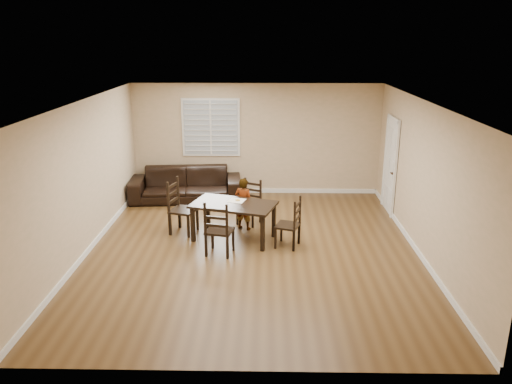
% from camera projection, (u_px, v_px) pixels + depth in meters
% --- Properties ---
extents(ground, '(7.00, 7.00, 0.00)m').
position_uv_depth(ground, '(253.00, 249.00, 9.21)').
color(ground, brown).
rests_on(ground, ground).
extents(room, '(6.04, 7.04, 2.72)m').
position_uv_depth(room, '(255.00, 152.00, 8.84)').
color(room, '#CEAD8B').
rests_on(room, ground).
extents(dining_table, '(1.74, 1.30, 0.73)m').
position_uv_depth(dining_table, '(234.00, 208.00, 9.49)').
color(dining_table, black).
rests_on(dining_table, ground).
extents(chair_near, '(0.55, 0.54, 0.93)m').
position_uv_depth(chair_near, '(251.00, 203.00, 10.44)').
color(chair_near, black).
rests_on(chair_near, ground).
extents(chair_far, '(0.54, 0.52, 1.02)m').
position_uv_depth(chair_far, '(217.00, 232.00, 8.79)').
color(chair_far, black).
rests_on(chair_far, ground).
extents(chair_left, '(0.58, 0.60, 1.09)m').
position_uv_depth(chair_left, '(177.00, 208.00, 9.90)').
color(chair_left, black).
rests_on(chair_left, ground).
extents(chair_right, '(0.52, 0.54, 0.96)m').
position_uv_depth(chair_right, '(294.00, 225.00, 9.19)').
color(chair_right, black).
rests_on(chair_right, ground).
extents(child, '(0.46, 0.40, 1.07)m').
position_uv_depth(child, '(244.00, 204.00, 10.03)').
color(child, gray).
rests_on(child, ground).
extents(napkin, '(0.37, 0.37, 0.00)m').
position_uv_depth(napkin, '(237.00, 201.00, 9.62)').
color(napkin, silver).
rests_on(napkin, dining_table).
extents(donut, '(0.10, 0.10, 0.03)m').
position_uv_depth(donut, '(238.00, 200.00, 9.61)').
color(donut, gold).
rests_on(donut, napkin).
extents(sofa, '(2.68, 1.25, 0.76)m').
position_uv_depth(sofa, '(186.00, 184.00, 11.89)').
color(sofa, black).
rests_on(sofa, ground).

